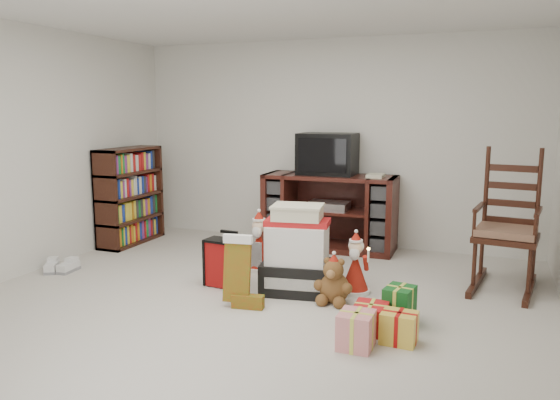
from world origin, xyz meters
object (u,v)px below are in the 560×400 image
object	(u,v)px
rocking_chair	(505,239)
santa_figurine	(355,269)
crt_television	(327,154)
gift_pile	(297,255)
sneaker_pair	(60,267)
mrs_claus_figurine	(259,247)
bookshelf	(130,197)
gift_cluster	(381,320)
red_suitcase	(225,263)
teddy_bear	(334,283)
tv_stand	(329,212)

from	to	relation	value
rocking_chair	santa_figurine	world-z (taller)	rocking_chair
santa_figurine	crt_television	xyz separation A→B (m)	(-0.72, 1.51, 0.92)
gift_pile	sneaker_pair	distance (m)	2.53
rocking_chair	mrs_claus_figurine	world-z (taller)	rocking_chair
santa_figurine	bookshelf	bearing A→B (deg)	164.56
sneaker_pair	gift_cluster	distance (m)	3.43
red_suitcase	crt_television	world-z (taller)	crt_television
bookshelf	teddy_bear	size ratio (longest dim) A/B	3.02
bookshelf	teddy_bear	distance (m)	3.21
rocking_chair	gift_pile	size ratio (longest dim) A/B	1.72
red_suitcase	sneaker_pair	distance (m)	1.83
tv_stand	gift_cluster	size ratio (longest dim) A/B	2.00
tv_stand	red_suitcase	bearing A→B (deg)	-107.37
bookshelf	gift_cluster	xyz separation A→B (m)	(3.48, -1.72, -0.46)
red_suitcase	gift_cluster	size ratio (longest dim) A/B	0.68
bookshelf	crt_television	size ratio (longest dim) A/B	1.77
rocking_chair	mrs_claus_figurine	xyz separation A→B (m)	(-2.37, -0.32, -0.22)
bookshelf	rocking_chair	size ratio (longest dim) A/B	0.87
mrs_claus_figurine	santa_figurine	bearing A→B (deg)	-17.37
tv_stand	gift_pile	world-z (taller)	tv_stand
gift_pile	gift_cluster	bearing A→B (deg)	-46.79
red_suitcase	gift_pile	bearing A→B (deg)	13.66
tv_stand	rocking_chair	distance (m)	2.10
santa_figurine	mrs_claus_figurine	distance (m)	1.16
teddy_bear	gift_pile	bearing A→B (deg)	158.58
teddy_bear	sneaker_pair	distance (m)	2.90
tv_stand	teddy_bear	bearing A→B (deg)	-73.44
crt_television	sneaker_pair	bearing A→B (deg)	-140.15
bookshelf	red_suitcase	bearing A→B (deg)	-30.71
tv_stand	red_suitcase	distance (m)	1.83
gift_pile	bookshelf	bearing A→B (deg)	149.22
teddy_bear	gift_cluster	world-z (taller)	teddy_bear
red_suitcase	sneaker_pair	size ratio (longest dim) A/B	1.48
bookshelf	mrs_claus_figurine	size ratio (longest dim) A/B	1.89
crt_television	bookshelf	bearing A→B (deg)	-165.37
gift_pile	crt_television	xyz separation A→B (m)	(-0.22, 1.68, 0.79)
tv_stand	bookshelf	size ratio (longest dim) A/B	1.32
sneaker_pair	tv_stand	bearing A→B (deg)	18.94
crt_television	santa_figurine	bearing A→B (deg)	-65.63
gift_pile	santa_figurine	distance (m)	0.54
mrs_claus_figurine	gift_cluster	distance (m)	1.94
red_suitcase	mrs_claus_figurine	distance (m)	0.62
bookshelf	mrs_claus_figurine	xyz separation A→B (m)	(1.97, -0.50, -0.33)
red_suitcase	gift_cluster	xyz separation A→B (m)	(1.60, -0.60, -0.11)
tv_stand	bookshelf	distance (m)	2.48
mrs_claus_figurine	sneaker_pair	distance (m)	2.07
tv_stand	mrs_claus_figurine	distance (m)	1.22
gift_pile	teddy_bear	distance (m)	0.45
tv_stand	bookshelf	xyz separation A→B (m)	(-2.40, -0.62, 0.13)
tv_stand	rocking_chair	xyz separation A→B (m)	(1.94, -0.80, 0.02)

